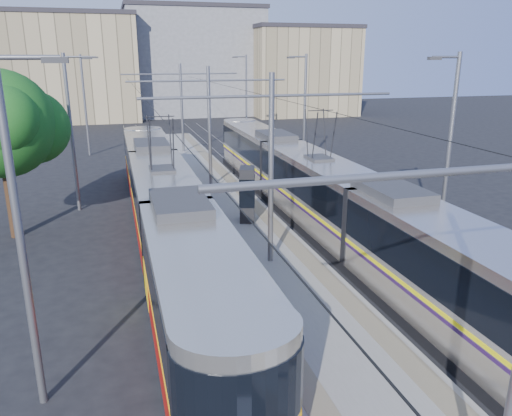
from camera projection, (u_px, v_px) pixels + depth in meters
name	position (u px, v px, depth m)	size (l,w,h in m)	color
ground	(370.00, 398.00, 11.92)	(160.00, 160.00, 0.00)	black
platform	(221.00, 201.00, 27.52)	(4.00, 50.00, 0.30)	gray
tactile_strip_left	(195.00, 201.00, 27.10)	(0.70, 50.00, 0.01)	gray
tactile_strip_right	(247.00, 197.00, 27.86)	(0.70, 50.00, 0.01)	gray
rails	(222.00, 204.00, 27.56)	(8.71, 70.00, 0.03)	gray
tram_left	(164.00, 207.00, 21.16)	(2.43, 27.98, 5.50)	black
tram_right	(318.00, 189.00, 23.41)	(2.43, 32.20, 5.50)	black
catenary	(232.00, 129.00, 23.63)	(9.20, 70.00, 7.00)	slate
street_lamps	(206.00, 119.00, 30.03)	(15.18, 38.22, 8.00)	slate
shelter	(247.00, 193.00, 23.48)	(1.02, 1.32, 2.58)	black
tree	(9.00, 125.00, 21.39)	(5.08, 4.70, 7.39)	#382314
building_left	(71.00, 67.00, 62.64)	(16.32, 12.24, 12.99)	tan
building_centre	(193.00, 61.00, 70.31)	(18.36, 14.28, 14.31)	gray
building_right	(300.00, 71.00, 68.80)	(14.28, 10.20, 11.83)	tan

